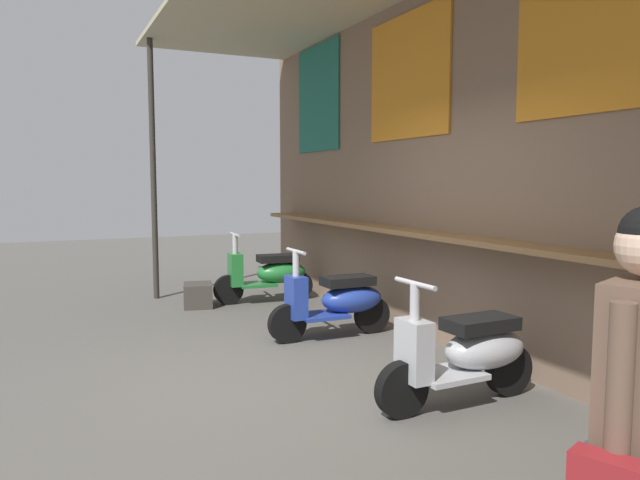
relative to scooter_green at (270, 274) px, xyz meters
The scene contains 7 objects.
ground_plane 3.41m from the scooter_green, 18.60° to the right, with size 27.38×27.38×0.00m, color #56544F.
market_stall_facade 3.72m from the scooter_green, 13.50° to the left, with size 9.78×2.56×3.73m.
scooter_green is the anchor object (origin of this frame).
scooter_blue 2.10m from the scooter_green, ahead, with size 0.46×1.40×0.97m.
scooter_silver 4.24m from the scooter_green, ahead, with size 0.46×1.40×0.97m.
shopper_with_handbag 6.49m from the scooter_green, ahead, with size 0.44×0.63×1.59m.
merchandise_crate 1.02m from the scooter_green, 94.05° to the right, with size 0.46×0.37×0.31m, color #3D3833.
Camera 1 is at (4.49, -1.75, 1.66)m, focal length 33.51 mm.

